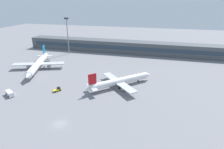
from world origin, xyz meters
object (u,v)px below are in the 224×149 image
airplane_near (120,81)px  floodlight_tower_west (68,33)px  baggage_tug_yellow (57,89)px  airplane_mid (38,64)px  service_van_white (10,93)px

airplane_near → floodlight_tower_west: 70.94m
airplane_near → floodlight_tower_west: bearing=136.8°
airplane_near → baggage_tug_yellow: (-26.57, -12.11, -1.98)m
airplane_mid → service_van_white: size_ratio=7.55×
airplane_near → airplane_mid: bearing=168.3°
airplane_near → service_van_white: 49.07m
floodlight_tower_west → service_van_white: bearing=-84.5°
baggage_tug_yellow → floodlight_tower_west: 66.28m
floodlight_tower_west → baggage_tug_yellow: bearing=-67.9°
baggage_tug_yellow → service_van_white: size_ratio=0.70×
baggage_tug_yellow → floodlight_tower_west: size_ratio=0.14×
service_van_white → airplane_near: bearing=25.7°
service_van_white → floodlight_tower_west: 70.82m
airplane_mid → floodlight_tower_west: bearing=87.9°
floodlight_tower_west → airplane_mid: bearing=-92.1°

